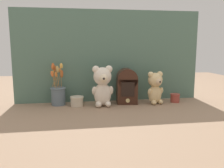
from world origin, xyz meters
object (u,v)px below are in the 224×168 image
object	(u,v)px
teddy_bear_large	(103,85)
flower_vase	(58,93)
vintage_radio	(127,85)
decorative_tin_tall	(77,101)
teddy_bear_medium	(155,87)
decorative_tin_short	(175,98)

from	to	relation	value
teddy_bear_large	flower_vase	world-z (taller)	flower_vase
vintage_radio	decorative_tin_tall	xyz separation A→B (m)	(-0.39, -0.03, -0.11)
teddy_bear_large	vintage_radio	bearing A→B (deg)	16.58
teddy_bear_large	teddy_bear_medium	xyz separation A→B (m)	(0.42, 0.01, -0.03)
vintage_radio	decorative_tin_short	size ratio (longest dim) A/B	3.64
flower_vase	decorative_tin_tall	world-z (taller)	flower_vase
decorative_tin_short	teddy_bear_medium	bearing A→B (deg)	-172.80
flower_vase	vintage_radio	bearing A→B (deg)	-2.56
teddy_bear_large	decorative_tin_short	xyz separation A→B (m)	(0.60, 0.03, -0.13)
teddy_bear_large	flower_vase	bearing A→B (deg)	165.98
teddy_bear_large	flower_vase	xyz separation A→B (m)	(-0.34, 0.08, -0.06)
decorative_tin_short	vintage_radio	bearing A→B (deg)	175.77
decorative_tin_short	decorative_tin_tall	bearing A→B (deg)	-179.77
teddy_bear_large	decorative_tin_short	bearing A→B (deg)	2.93
decorative_tin_tall	decorative_tin_short	distance (m)	0.79
vintage_radio	decorative_tin_tall	world-z (taller)	vintage_radio
teddy_bear_large	vintage_radio	world-z (taller)	teddy_bear_large
vintage_radio	decorative_tin_tall	bearing A→B (deg)	-175.30
teddy_bear_medium	decorative_tin_tall	size ratio (longest dim) A/B	2.53
teddy_bear_large	vintage_radio	distance (m)	0.21
flower_vase	teddy_bear_medium	bearing A→B (deg)	-5.74
vintage_radio	teddy_bear_medium	bearing A→B (deg)	-13.39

